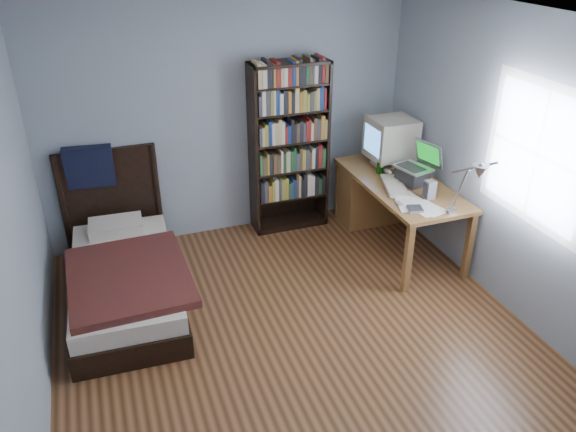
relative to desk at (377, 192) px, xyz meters
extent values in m
plane|color=#4C2E16|center=(-1.50, -1.59, -0.42)|extent=(4.20, 4.20, 0.00)
plane|color=white|center=(-1.50, -1.59, 2.08)|extent=(4.20, 4.20, 0.00)
cube|color=#99A3B3|center=(-1.50, 0.51, 0.83)|extent=(3.80, 0.04, 2.50)
cube|color=#99A3B3|center=(-1.50, -3.69, 0.83)|extent=(3.80, 0.04, 2.50)
cube|color=#99A3B3|center=(-3.40, -1.59, 0.83)|extent=(0.04, 4.20, 2.50)
cube|color=#99A3B3|center=(0.40, -1.59, 0.83)|extent=(0.04, 4.20, 2.50)
cube|color=white|center=(0.38, -1.74, 1.03)|extent=(0.01, 1.14, 1.14)
cube|color=white|center=(0.38, -1.74, 1.03)|extent=(0.01, 1.00, 1.00)
cube|color=brown|center=(0.00, -0.45, 0.29)|extent=(0.75, 1.63, 0.04)
cube|color=brown|center=(-0.32, -1.21, -0.07)|extent=(0.06, 0.06, 0.69)
cube|color=brown|center=(0.32, -1.21, -0.07)|extent=(0.06, 0.06, 0.69)
cube|color=brown|center=(-0.32, 0.31, -0.07)|extent=(0.06, 0.06, 0.69)
cube|color=brown|center=(0.32, 0.31, -0.07)|extent=(0.06, 0.06, 0.69)
cube|color=brown|center=(0.00, 0.14, -0.07)|extent=(0.69, 0.40, 0.68)
cube|color=beige|center=(0.07, -0.02, 0.33)|extent=(0.29, 0.24, 0.03)
cylinder|color=beige|center=(0.07, -0.02, 0.38)|extent=(0.11, 0.11, 0.06)
cube|color=beige|center=(0.11, -0.02, 0.62)|extent=(0.44, 0.42, 0.41)
cube|color=beige|center=(-0.11, -0.02, 0.62)|extent=(0.04, 0.43, 0.43)
cube|color=#3877CB|center=(-0.13, -0.02, 0.62)|extent=(0.01, 0.32, 0.28)
cube|color=#2D2D30|center=(0.08, -0.51, 0.39)|extent=(0.29, 0.32, 0.15)
cube|color=silver|center=(0.08, -0.51, 0.48)|extent=(0.33, 0.39, 0.02)
cube|color=#2D2D30|center=(0.06, -0.51, 0.49)|extent=(0.23, 0.30, 0.00)
cube|color=silver|center=(0.24, -0.51, 0.61)|extent=(0.16, 0.35, 0.24)
cube|color=#0CBF26|center=(0.23, -0.51, 0.61)|extent=(0.12, 0.28, 0.19)
cube|color=#99999E|center=(0.09, -1.19, 0.34)|extent=(0.07, 0.06, 0.04)
cylinder|color=#99999E|center=(0.09, -1.26, 0.57)|extent=(0.02, 0.16, 0.43)
cylinder|color=#99999E|center=(0.01, -1.49, 0.88)|extent=(0.18, 0.36, 0.22)
cone|color=#99999E|center=(-0.07, -1.66, 0.92)|extent=(0.13, 0.13, 0.11)
cube|color=beige|center=(-0.13, -0.55, 0.33)|extent=(0.33, 0.53, 0.05)
cube|color=gray|center=(0.06, -0.86, 0.40)|extent=(0.09, 0.09, 0.18)
cylinder|color=#083C08|center=(-0.10, -0.19, 0.38)|extent=(0.07, 0.07, 0.13)
ellipsoid|color=silver|center=(-0.02, -0.21, 0.33)|extent=(0.07, 0.12, 0.04)
cube|color=silver|center=(-0.24, -0.72, 0.32)|extent=(0.09, 0.11, 0.02)
cube|color=gray|center=(-0.27, -0.89, 0.32)|extent=(0.05, 0.09, 0.02)
cube|color=gray|center=(-0.20, -1.05, 0.33)|extent=(0.16, 0.16, 0.03)
cube|color=black|center=(-1.30, 0.35, 0.49)|extent=(0.03, 0.30, 1.82)
cube|color=black|center=(-0.51, 0.35, 0.49)|extent=(0.03, 0.30, 1.82)
cube|color=black|center=(-0.90, 0.35, 1.39)|extent=(0.82, 0.30, 0.03)
cube|color=black|center=(-0.90, 0.35, -0.39)|extent=(0.82, 0.30, 0.06)
cube|color=black|center=(-0.90, 0.49, 0.49)|extent=(0.82, 0.02, 1.82)
cube|color=olive|center=(-0.90, 0.33, 0.52)|extent=(0.74, 0.22, 1.62)
cube|color=black|center=(-2.76, -0.54, -0.31)|extent=(0.99, 1.86, 0.22)
cube|color=beige|center=(-2.76, -0.54, -0.12)|extent=(0.95, 1.80, 0.16)
cube|color=maroon|center=(-2.73, -0.76, -0.01)|extent=(1.00, 1.21, 0.07)
cube|color=beige|center=(-2.76, 0.13, 0.01)|extent=(0.52, 0.34, 0.12)
cube|color=black|center=(-2.76, 0.47, 0.13)|extent=(0.97, 0.05, 1.10)
cylinder|color=black|center=(-3.22, 0.45, 0.13)|extent=(0.06, 0.06, 1.10)
cylinder|color=black|center=(-2.30, 0.45, 0.13)|extent=(0.06, 0.06, 1.10)
cube|color=black|center=(-2.91, 0.44, 0.53)|extent=(0.46, 0.20, 0.43)
camera|label=1|loc=(-2.79, -4.89, 2.64)|focal=35.00mm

